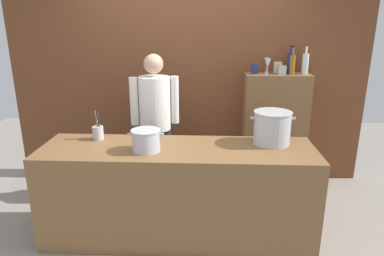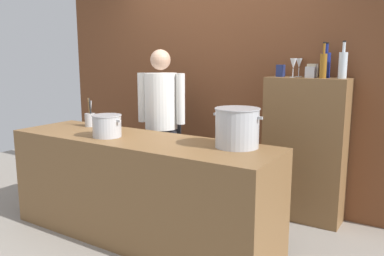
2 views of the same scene
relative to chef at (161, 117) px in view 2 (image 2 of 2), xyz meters
The scene contains 16 objects.
ground_plane 1.26m from the chef, 67.48° to the right, with size 8.00×8.00×0.00m, color gray.
brick_back_panel 0.90m from the chef, 64.20° to the left, with size 4.40×0.10×3.00m, color brown.
prep_counter 0.96m from the chef, 67.48° to the right, with size 2.48×0.70×0.90m, color brown.
bar_cabinet 1.49m from the chef, 17.34° to the left, with size 0.76×0.32×1.39m, color brown.
chef is the anchor object (origin of this frame).
stockpot_large 1.32m from the chef, 27.00° to the right, with size 0.41×0.35×0.30m.
stockpot_small 0.85m from the chef, 86.87° to the right, with size 0.32×0.26×0.19m.
utensil_crock 0.73m from the chef, 129.67° to the right, with size 0.10×0.10×0.28m.
wine_bottle_clear 1.84m from the chef, 14.53° to the left, with size 0.08×0.08×0.33m.
wine_bottle_cobalt 1.71m from the chef, 17.51° to the left, with size 0.08×0.08×0.32m.
wine_bottle_amber 1.68m from the chef, 14.18° to the left, with size 0.06×0.06×0.32m.
wine_glass_short 1.49m from the chef, 23.13° to the left, with size 0.06×0.06×0.18m.
wine_glass_wide 1.43m from the chef, 17.40° to the left, with size 0.07×0.07×0.18m.
spice_tin_silver 1.56m from the chef, 15.66° to the left, with size 0.09×0.09×0.10m, color #B2B2B7.
spice_tin_navy 1.30m from the chef, 21.55° to the left, with size 0.07×0.07×0.12m, color navy.
spice_tin_cream 1.58m from the chef, 21.07° to the left, with size 0.09×0.09×0.13m, color beige.
Camera 2 is at (2.15, -2.52, 1.59)m, focal length 36.76 mm.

